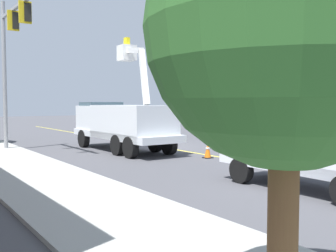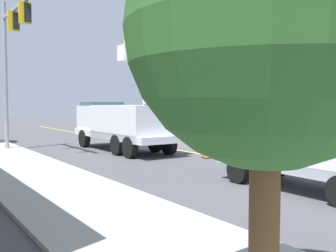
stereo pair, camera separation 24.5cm
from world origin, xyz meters
The scene contains 10 objects.
ground centered at (0.00, 0.00, 0.00)m, with size 120.00×120.00×0.00m, color #47474C.
sidewalk_far_side centered at (-0.32, 8.90, 0.06)m, with size 60.00×3.60×0.12m, color #9E9E99.
lane_centre_stripe centered at (0.00, 0.00, 0.00)m, with size 50.00×0.16×0.01m, color yellow.
utility_bucket_truck centered at (-0.41, 2.63, 1.60)m, with size 8.28×2.85×6.47m.
service_pickup_truck centered at (-12.38, 2.22, 1.12)m, with size 5.67×2.35×2.06m.
passing_minivan centered at (6.01, -2.39, 0.97)m, with size 4.87×2.09×1.69m.
traffic_cone_mid_front centered at (-5.37, 0.52, 0.38)m, with size 0.40×0.40×0.77m.
traffic_cone_mid_rear centered at (3.73, 0.76, 0.41)m, with size 0.40×0.40×0.82m.
traffic_signal_mast centered at (1.69, 7.96, 5.52)m, with size 5.62×0.64×8.20m.
street_tree_left centered at (-17.24, 9.01, 3.39)m, with size 2.91×2.91×4.87m.
Camera 1 is at (-19.96, 12.19, 2.65)m, focal length 41.77 mm.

